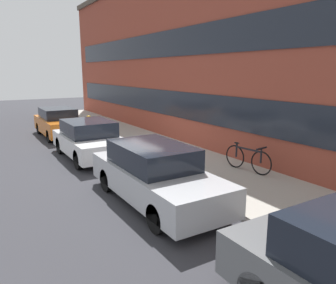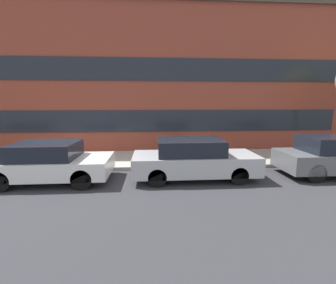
{
  "view_description": "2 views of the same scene",
  "coord_description": "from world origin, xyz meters",
  "px_view_note": "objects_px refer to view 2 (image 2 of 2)",
  "views": [
    {
      "loc": [
        11.06,
        -4.64,
        3.08
      ],
      "look_at": [
        3.39,
        0.03,
        1.13
      ],
      "focal_mm": 35.0,
      "sensor_mm": 36.0,
      "label": 1
    },
    {
      "loc": [
        3.17,
        -8.55,
        2.67
      ],
      "look_at": [
        3.77,
        0.12,
        1.1
      ],
      "focal_mm": 24.0,
      "sensor_mm": 36.0,
      "label": 2
    }
  ],
  "objects_px": {
    "parked_car_grey": "(335,156)",
    "bicycle": "(175,145)",
    "parked_car_white": "(50,162)",
    "parked_car_silver": "(193,159)"
  },
  "relations": [
    {
      "from": "parked_car_white",
      "to": "parked_car_grey",
      "type": "relative_size",
      "value": 0.96
    },
    {
      "from": "parked_car_grey",
      "to": "bicycle",
      "type": "bearing_deg",
      "value": 148.81
    },
    {
      "from": "parked_car_white",
      "to": "bicycle",
      "type": "bearing_deg",
      "value": 36.62
    },
    {
      "from": "parked_car_white",
      "to": "parked_car_silver",
      "type": "bearing_deg",
      "value": -0.0
    },
    {
      "from": "parked_car_silver",
      "to": "parked_car_grey",
      "type": "bearing_deg",
      "value": 0.0
    },
    {
      "from": "bicycle",
      "to": "parked_car_silver",
      "type": "bearing_deg",
      "value": -91.3
    },
    {
      "from": "parked_car_silver",
      "to": "parked_car_grey",
      "type": "height_order",
      "value": "parked_car_grey"
    },
    {
      "from": "parked_car_silver",
      "to": "parked_car_grey",
      "type": "distance_m",
      "value": 5.2
    },
    {
      "from": "parked_car_grey",
      "to": "bicycle",
      "type": "height_order",
      "value": "parked_car_grey"
    },
    {
      "from": "parked_car_white",
      "to": "parked_car_grey",
      "type": "bearing_deg",
      "value": -0.0
    }
  ]
}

